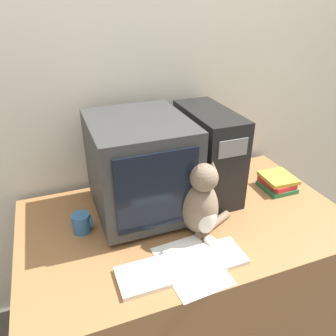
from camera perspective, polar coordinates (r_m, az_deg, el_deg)
wall_back at (r=1.71m, az=-3.29°, el=15.06°), size 7.00×0.05×2.50m
desk at (r=1.75m, az=2.76°, el=-18.35°), size 1.45×0.85×0.73m
crt_monitor at (r=1.45m, az=-4.89°, el=0.33°), size 0.41×0.48×0.44m
computer_tower at (r=1.61m, az=6.90°, el=2.64°), size 0.20×0.44×0.43m
keyboard at (r=1.27m, az=2.56°, el=-16.61°), size 0.49×0.15×0.02m
cat at (r=1.36m, az=5.58°, el=-6.14°), size 0.25×0.26×0.34m
book_stack at (r=1.80m, az=18.51°, el=-2.40°), size 0.17×0.18×0.07m
pen at (r=1.29m, az=-3.29°, el=-15.98°), size 0.13×0.07×0.01m
paper_sheet at (r=1.28m, az=3.98°, el=-16.55°), size 0.23×0.31×0.00m
mug at (r=1.46m, az=-14.75°, el=-9.22°), size 0.08×0.08×0.08m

